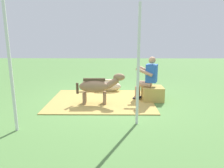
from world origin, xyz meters
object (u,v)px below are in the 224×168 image
pony_standing (98,86)px  pony_lying (105,86)px  person_seated (148,77)px  tent_pole_left (138,67)px  hay_bale (152,94)px  soda_bottle (163,92)px  tent_pole_right (10,69)px

pony_standing → pony_lying: bearing=-96.1°
person_seated → tent_pole_left: tent_pole_left is taller
pony_lying → tent_pole_left: bearing=106.3°
hay_bale → tent_pole_left: size_ratio=0.24×
hay_bale → tent_pole_left: (0.64, 1.70, 1.05)m
tent_pole_left → pony_standing: bearing=-54.4°
hay_bale → pony_standing: size_ratio=0.45×
pony_lying → soda_bottle: bearing=163.7°
person_seated → pony_lying: 1.70m
tent_pole_left → tent_pole_right: (2.46, 0.36, 0.00)m
tent_pole_left → tent_pole_right: same height
tent_pole_left → pony_lying: bearing=-73.7°
person_seated → pony_standing: size_ratio=0.96×
tent_pole_right → person_seated: bearing=-144.6°
person_seated → soda_bottle: person_seated is taller
hay_bale → pony_lying: pony_lying is taller
pony_standing → soda_bottle: 2.22m
person_seated → pony_standing: 1.50m
hay_bale → pony_standing: bearing=13.2°
pony_lying → tent_pole_right: bearing=61.7°
person_seated → tent_pole_right: bearing=35.4°
tent_pole_left → tent_pole_right: bearing=8.3°
soda_bottle → pony_lying: bearing=-16.3°
tent_pole_left → tent_pole_right: 2.49m
pony_standing → pony_lying: pony_standing is taller
soda_bottle → tent_pole_left: 2.68m
hay_bale → soda_bottle: size_ratio=2.28×
pony_standing → tent_pole_right: tent_pole_right is taller
pony_lying → tent_pole_right: size_ratio=0.54×
hay_bale → person_seated: (0.15, -0.04, 0.50)m
hay_bale → soda_bottle: bearing=-130.9°
hay_bale → person_seated: person_seated is taller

